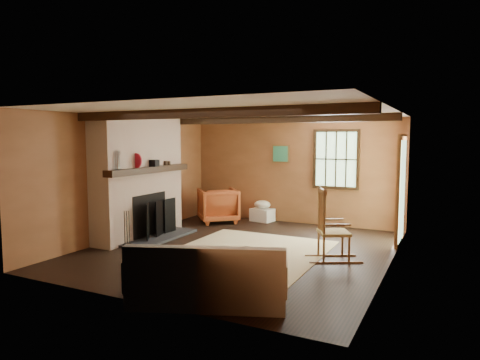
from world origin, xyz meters
The scene contains 10 objects.
ground centered at (0.00, 0.00, 0.00)m, with size 5.50×5.50×0.00m, color black.
room_envelope centered at (0.22, 0.26, 1.63)m, with size 5.02×5.52×2.44m.
fireplace centered at (-2.23, 0.00, 1.10)m, with size 1.02×2.30×2.40m.
rug centered at (0.20, -0.20, 0.00)m, with size 2.50×3.00×0.01m, color beige.
rocking_chair centered at (1.60, 0.05, 0.50)m, with size 0.96×0.79×1.18m.
sofa centered at (0.77, -2.38, 0.27)m, with size 2.04×1.44×0.75m.
firewood_pile centered at (-2.00, 2.60, 0.12)m, with size 0.67×0.12×0.24m.
laundry_basket centered at (-0.68, 2.55, 0.15)m, with size 0.50×0.38×0.30m, color white.
basket_pillow centered at (-0.68, 2.55, 0.40)m, with size 0.40×0.32×0.20m, color white.
armchair centered at (-1.57, 1.99, 0.40)m, with size 0.85×0.88×0.80m, color #BF6026.
Camera 1 is at (3.30, -6.65, 1.96)m, focal length 32.00 mm.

